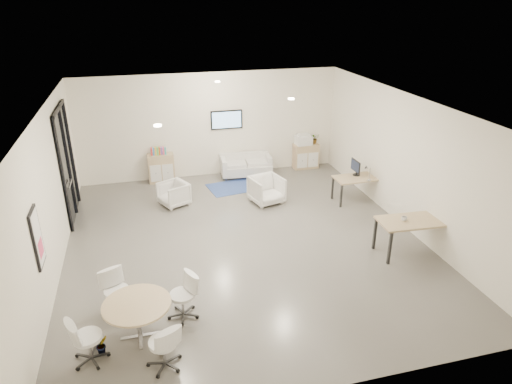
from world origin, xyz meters
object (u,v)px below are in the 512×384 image
Objects in this scene: desk_front at (413,223)px; armchair_right at (267,189)px; sideboard_left at (161,168)px; loveseat at (246,166)px; desk_rear at (359,179)px; armchair_left at (174,193)px; round_table at (137,308)px; sideboard_right at (306,156)px.

armchair_right is at bearing 128.71° from desk_front.
sideboard_left is 2.61m from loveseat.
loveseat is 1.19× the size of desk_rear.
armchair_right reaches higher than desk_front.
loveseat is at bearing 98.85° from armchair_left.
armchair_left reaches higher than round_table.
round_table is (-5.91, -1.30, -0.11)m from desk_front.
armchair_right reaches higher than desk_rear.
armchair_right reaches higher than round_table.
loveseat is (2.60, -0.17, -0.11)m from sideboard_left.
armchair_right is 0.61× the size of desk_rear.
desk_rear is at bearing 91.06° from desk_front.
loveseat is 2.27× the size of armchair_left.
loveseat is 3.69m from desk_rear.
loveseat is at bearing 62.91° from round_table.
round_table is at bearing -141.95° from armchair_right.
desk_rear is (5.16, -2.81, 0.20)m from sideboard_left.
desk_front is (2.45, -5.47, 0.39)m from loveseat.
sideboard_right is at bearing 51.41° from round_table.
sideboard_left is 1.05× the size of armchair_right.
armchair_right is (0.08, -2.13, 0.09)m from loveseat.
loveseat and round_table have the same top height.
desk_rear is at bearing 53.19° from armchair_left.
sideboard_right is at bearing 0.04° from sideboard_left.
sideboard_right is at bearing 34.45° from armchair_right.
desk_front is (4.85, -3.83, 0.35)m from armchair_left.
desk_rear is at bearing -80.28° from sideboard_right.
desk_rear is (2.48, -0.51, 0.21)m from armchair_right.
armchair_left is (0.20, -1.81, -0.08)m from sideboard_left.
round_table is (-3.54, -4.63, 0.18)m from armchair_right.
loveseat is at bearing 77.49° from armchair_right.
sideboard_left reaches higher than armchair_right.
armchair_right is 0.74× the size of round_table.
round_table is at bearing -37.00° from armchair_left.
armchair_left is (-4.48, -1.81, -0.05)m from sideboard_right.
armchair_right is 2.54m from desk_rear.
sideboard_left is at bearing -179.07° from loveseat.
armchair_left is 0.46× the size of desk_front.
desk_front is at bearing 26.34° from armchair_left.
desk_front is at bearing -61.24° from loveseat.
desk_front is (-0.11, -2.82, 0.08)m from desk_rear.
desk_front is (5.05, -5.63, 0.28)m from sideboard_left.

